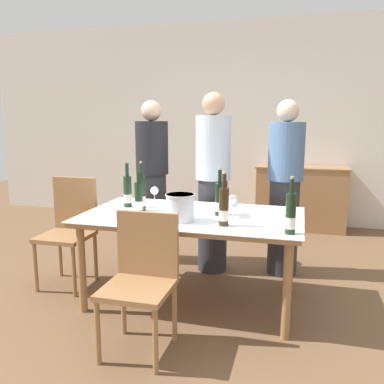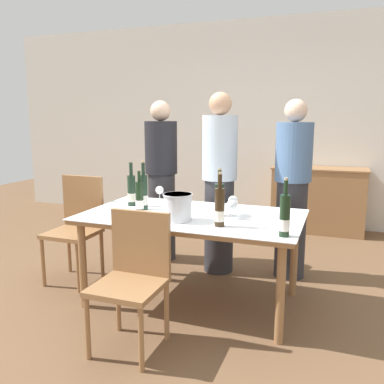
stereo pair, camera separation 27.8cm
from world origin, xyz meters
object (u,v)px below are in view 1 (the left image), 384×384
object	(u,v)px
person_host	(153,182)
chair_left_end	(70,224)
wine_bottle_0	(291,214)
wine_bottle_4	(220,200)
wine_bottle_1	(139,199)
dining_table	(192,222)
person_guest_right	(285,189)
wine_bottle_5	(128,192)
wine_bottle_3	(224,207)
wine_glass_1	(233,205)
wine_glass_2	(233,201)
person_guest_left	(213,183)
wine_bottle_2	(141,194)
ice_bucket	(180,207)
chair_near_front	(142,273)
sideboard_cabinet	(301,198)
wine_glass_0	(154,191)

from	to	relation	value
person_host	chair_left_end	bearing A→B (deg)	-123.48
wine_bottle_0	wine_bottle_4	xyz separation A→B (m)	(-0.55, 0.39, -0.01)
wine_bottle_1	dining_table	bearing A→B (deg)	13.89
person_guest_right	wine_bottle_1	bearing A→B (deg)	-139.76
dining_table	wine_bottle_5	world-z (taller)	wine_bottle_5
wine_bottle_3	wine_glass_1	bearing A→B (deg)	83.97
wine_glass_1	wine_glass_2	distance (m)	0.14
wine_bottle_5	person_guest_left	world-z (taller)	person_guest_left
wine_bottle_1	wine_bottle_2	world-z (taller)	wine_bottle_2
dining_table	wine_bottle_0	xyz separation A→B (m)	(0.77, -0.36, 0.20)
wine_bottle_1	wine_bottle_2	bearing A→B (deg)	102.22
ice_bucket	wine_glass_1	bearing A→B (deg)	28.46
person_host	ice_bucket	bearing A→B (deg)	-59.95
ice_bucket	chair_near_front	bearing A→B (deg)	-102.09
wine_bottle_1	chair_left_end	world-z (taller)	wine_bottle_1
wine_bottle_0	sideboard_cabinet	bearing A→B (deg)	88.70
wine_bottle_5	person_guest_left	distance (m)	0.86
sideboard_cabinet	wine_bottle_5	bearing A→B (deg)	-120.97
wine_bottle_2	wine_bottle_3	size ratio (longest dim) A/B	1.05
sideboard_cabinet	ice_bucket	xyz separation A→B (m)	(-0.86, -2.74, 0.41)
wine_bottle_3	wine_glass_0	bearing A→B (deg)	139.83
wine_bottle_4	wine_glass_2	size ratio (longest dim) A/B	2.48
wine_bottle_5	dining_table	bearing A→B (deg)	-11.44
wine_bottle_1	wine_bottle_3	world-z (taller)	wine_bottle_3
wine_glass_1	person_guest_right	world-z (taller)	person_guest_right
wine_bottle_5	wine_glass_2	xyz separation A→B (m)	(0.91, -0.01, -0.02)
dining_table	chair_near_front	xyz separation A→B (m)	(-0.14, -0.72, -0.16)
wine_glass_0	wine_glass_2	size ratio (longest dim) A/B	0.94
dining_table	chair_left_end	bearing A→B (deg)	175.59
chair_left_end	wine_bottle_5	bearing A→B (deg)	3.42
wine_bottle_3	person_guest_left	distance (m)	1.04
ice_bucket	wine_bottle_4	xyz separation A→B (m)	(0.24, 0.25, 0.02)
wine_glass_1	ice_bucket	bearing A→B (deg)	-151.54
wine_glass_1	chair_near_front	bearing A→B (deg)	-123.90
wine_bottle_5	person_host	world-z (taller)	person_host
wine_bottle_1	wine_bottle_5	xyz separation A→B (m)	(-0.19, 0.22, 0.01)
dining_table	sideboard_cabinet	bearing A→B (deg)	71.69
dining_table	chair_near_front	bearing A→B (deg)	-100.66
wine_bottle_4	chair_near_front	distance (m)	0.90
person_guest_right	wine_bottle_0	bearing A→B (deg)	-85.81
wine_glass_2	wine_bottle_3	bearing A→B (deg)	-89.84
wine_bottle_3	wine_bottle_2	bearing A→B (deg)	158.41
wine_glass_1	wine_glass_0	bearing A→B (deg)	152.86
wine_bottle_4	person_guest_left	world-z (taller)	person_guest_left
chair_near_front	person_guest_left	size ratio (longest dim) A/B	0.51
wine_bottle_2	wine_glass_1	world-z (taller)	wine_bottle_2
sideboard_cabinet	wine_glass_2	world-z (taller)	wine_glass_2
wine_bottle_5	person_guest_right	bearing A→B (deg)	28.56
ice_bucket	sideboard_cabinet	bearing A→B (deg)	72.55
wine_bottle_5	wine_glass_1	xyz separation A→B (m)	(0.93, -0.15, -0.03)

